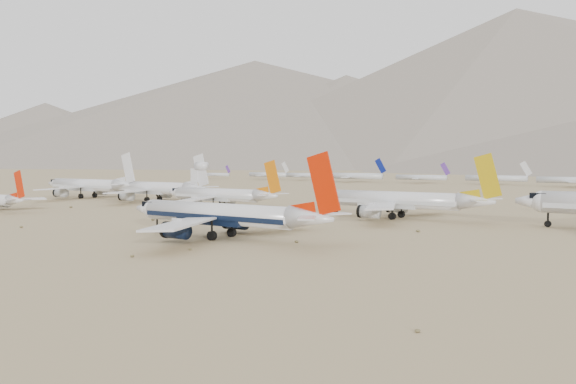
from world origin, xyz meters
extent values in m
plane|color=olive|center=(0.00, 0.00, 0.00)|extent=(7000.00, 7000.00, 0.00)
cylinder|color=silver|center=(6.66, -1.96, 5.13)|extent=(37.75, 4.46, 4.46)
cube|color=black|center=(6.66, -1.96, 4.57)|extent=(37.00, 4.53, 1.00)
sphere|color=silver|center=(-12.22, -1.96, 5.13)|extent=(4.46, 4.46, 4.46)
cube|color=black|center=(-12.89, -1.96, 6.36)|extent=(3.12, 2.90, 1.12)
cone|color=silver|center=(29.99, -1.96, 5.47)|extent=(9.44, 4.46, 4.46)
cube|color=silver|center=(9.57, -15.20, 4.35)|extent=(14.58, 22.98, 0.70)
cube|color=silver|center=(31.83, -6.30, 6.02)|extent=(5.99, 7.84, 0.27)
cylinder|color=black|center=(4.56, -11.24, 2.34)|extent=(5.24, 3.21, 3.21)
cube|color=silver|center=(9.57, 11.28, 4.35)|extent=(14.58, 22.98, 0.70)
cube|color=silver|center=(31.83, 2.38, 6.02)|extent=(5.99, 7.84, 0.27)
cylinder|color=black|center=(4.56, 7.32, 2.34)|extent=(5.24, 3.21, 3.21)
cube|color=red|center=(32.61, -1.96, 11.98)|extent=(7.15, 0.36, 11.79)
cylinder|color=black|center=(-11.10, -1.96, 0.67)|extent=(1.34, 0.56, 1.34)
cylinder|color=black|center=(8.23, -5.08, 0.94)|extent=(1.87, 1.12, 1.87)
cylinder|color=black|center=(8.23, 1.17, 0.94)|extent=(1.87, 1.12, 1.87)
cone|color=silver|center=(-80.78, 5.14, 4.13)|extent=(7.03, 3.37, 3.37)
cube|color=silver|center=(-79.42, 1.90, 4.55)|extent=(4.46, 5.83, 0.20)
cube|color=silver|center=(-95.98, 15.02, 3.29)|extent=(10.85, 17.10, 0.52)
cube|color=silver|center=(-79.42, 8.38, 4.55)|extent=(4.46, 5.83, 0.20)
cylinder|color=silver|center=(-99.72, 12.07, 1.77)|extent=(3.90, 2.43, 2.43)
cube|color=red|center=(-78.83, 5.14, 8.99)|extent=(5.33, 0.27, 8.78)
sphere|color=silver|center=(59.41, 57.98, 6.19)|extent=(5.38, 5.38, 5.38)
cube|color=black|center=(58.60, 57.98, 7.67)|extent=(3.77, 3.50, 1.35)
cylinder|color=black|center=(60.75, 57.98, 0.81)|extent=(1.62, 0.67, 1.62)
cylinder|color=silver|center=(20.58, 56.27, 5.31)|extent=(38.02, 4.62, 4.62)
cube|color=silver|center=(20.58, 56.27, 4.74)|extent=(37.26, 4.69, 1.04)
sphere|color=silver|center=(1.58, 56.27, 5.31)|extent=(4.62, 4.62, 4.62)
cube|color=black|center=(0.88, 56.27, 6.58)|extent=(3.23, 3.00, 1.15)
cone|color=silver|center=(44.08, 56.27, 5.66)|extent=(9.50, 4.62, 4.62)
cube|color=silver|center=(23.52, 42.87, 4.50)|extent=(14.68, 23.14, 0.71)
cube|color=silver|center=(45.93, 51.88, 6.24)|extent=(6.03, 7.89, 0.28)
cylinder|color=silver|center=(18.47, 46.86, 2.42)|extent=(5.28, 3.33, 3.33)
cube|color=silver|center=(23.52, 69.67, 4.50)|extent=(14.68, 23.14, 0.71)
cube|color=silver|center=(45.93, 60.66, 6.24)|extent=(6.03, 7.89, 0.28)
cylinder|color=silver|center=(18.47, 65.68, 2.42)|extent=(5.28, 3.33, 3.33)
cube|color=gold|center=(46.72, 56.27, 12.24)|extent=(7.20, 0.37, 11.87)
cylinder|color=black|center=(2.73, 56.27, 0.69)|extent=(1.39, 0.58, 1.39)
cylinder|color=black|center=(22.17, 53.04, 0.97)|extent=(1.94, 1.15, 1.94)
cylinder|color=black|center=(22.17, 59.50, 0.97)|extent=(1.94, 1.15, 1.94)
cylinder|color=silver|center=(-42.01, 53.12, 4.84)|extent=(34.41, 4.21, 4.21)
cube|color=silver|center=(-42.01, 53.12, 4.31)|extent=(33.72, 4.27, 0.95)
sphere|color=silver|center=(-59.22, 53.12, 4.84)|extent=(4.21, 4.21, 4.21)
cube|color=black|center=(-59.85, 53.12, 5.99)|extent=(2.94, 2.73, 1.05)
cone|color=silver|center=(-20.75, 53.12, 5.15)|extent=(8.60, 4.21, 4.21)
cube|color=silver|center=(-39.36, 40.99, 4.10)|extent=(13.29, 20.94, 0.65)
cube|color=silver|center=(-19.08, 49.15, 5.68)|extent=(5.46, 7.14, 0.25)
cylinder|color=silver|center=(-43.92, 44.60, 2.20)|extent=(4.78, 3.03, 3.03)
cube|color=silver|center=(-39.36, 65.26, 4.10)|extent=(13.29, 20.94, 0.65)
cube|color=silver|center=(-19.08, 57.10, 5.68)|extent=(5.46, 7.14, 0.25)
cylinder|color=silver|center=(-43.92, 61.65, 2.20)|extent=(4.78, 3.03, 3.03)
cube|color=#D36707|center=(-18.36, 53.12, 11.12)|extent=(6.52, 0.34, 10.74)
cylinder|color=black|center=(-58.17, 53.12, 0.63)|extent=(1.26, 0.53, 1.26)
cylinder|color=black|center=(-40.58, 50.18, 0.88)|extent=(1.77, 1.05, 1.77)
cylinder|color=black|center=(-40.58, 56.07, 0.88)|extent=(1.77, 1.05, 1.77)
cylinder|color=silver|center=(-86.66, 64.48, 5.48)|extent=(39.81, 4.77, 4.77)
cube|color=silver|center=(-86.66, 64.48, 4.89)|extent=(39.01, 4.84, 1.07)
sphere|color=silver|center=(-106.56, 64.48, 5.48)|extent=(4.77, 4.77, 4.77)
cube|color=black|center=(-107.28, 64.48, 6.79)|extent=(3.34, 3.10, 1.19)
cone|color=silver|center=(-62.05, 64.48, 5.84)|extent=(9.95, 4.77, 4.77)
cube|color=silver|center=(-83.58, 50.48, 4.65)|extent=(15.38, 24.23, 0.74)
cube|color=silver|center=(-60.12, 59.89, 6.43)|extent=(6.32, 8.26, 0.29)
cylinder|color=silver|center=(-88.87, 54.66, 2.50)|extent=(5.53, 3.43, 3.43)
cube|color=silver|center=(-83.58, 78.47, 4.65)|extent=(15.38, 24.23, 0.74)
cube|color=silver|center=(-60.12, 69.06, 6.43)|extent=(6.32, 8.26, 0.29)
cylinder|color=silver|center=(-88.87, 74.29, 2.50)|extent=(5.53, 3.43, 3.43)
cube|color=silver|center=(-59.29, 64.48, 12.72)|extent=(7.55, 0.38, 12.43)
cylinder|color=silver|center=(-59.01, 64.48, 14.25)|extent=(4.98, 3.09, 3.09)
cylinder|color=black|center=(-105.37, 64.48, 0.71)|extent=(1.43, 0.60, 1.43)
cylinder|color=black|center=(-85.00, 61.14, 1.00)|extent=(2.00, 1.19, 2.00)
cylinder|color=black|center=(-85.00, 67.82, 1.00)|extent=(2.00, 1.19, 2.00)
cylinder|color=silver|center=(-126.12, 62.89, 5.79)|extent=(41.01, 5.04, 5.04)
cube|color=silver|center=(-126.12, 62.89, 5.16)|extent=(40.19, 5.11, 1.13)
sphere|color=silver|center=(-146.63, 62.89, 5.79)|extent=(5.04, 5.04, 5.04)
cube|color=black|center=(-147.38, 62.89, 7.18)|extent=(3.53, 3.28, 1.26)
cone|color=silver|center=(-100.78, 62.89, 6.17)|extent=(10.25, 5.04, 5.04)
cube|color=silver|center=(-122.96, 48.41, 4.91)|extent=(15.84, 24.96, 0.78)
cube|color=silver|center=(-98.78, 58.14, 6.80)|extent=(6.51, 8.51, 0.30)
cylinder|color=silver|center=(-128.40, 52.71, 2.64)|extent=(5.70, 3.63, 3.63)
cube|color=silver|center=(-122.96, 77.37, 4.91)|extent=(15.84, 24.96, 0.78)
cube|color=silver|center=(-98.78, 67.63, 6.80)|extent=(6.51, 8.51, 0.30)
cylinder|color=silver|center=(-128.40, 73.06, 2.64)|extent=(5.70, 3.63, 3.63)
cube|color=silver|center=(-97.93, 62.89, 13.29)|extent=(7.77, 0.40, 12.81)
cylinder|color=black|center=(-145.37, 62.89, 0.76)|extent=(1.51, 0.63, 1.51)
cylinder|color=black|center=(-124.41, 59.36, 1.06)|extent=(2.12, 1.26, 2.12)
cylinder|color=black|center=(-124.41, 66.41, 1.06)|extent=(2.12, 1.26, 2.12)
cylinder|color=silver|center=(-259.80, 300.44, 3.90)|extent=(30.36, 3.00, 3.00)
cube|color=#592F97|center=(-245.51, 300.44, 8.97)|extent=(6.05, 0.30, 7.61)
cube|color=silver|center=(-259.80, 292.58, 3.45)|extent=(8.00, 13.97, 0.30)
cube|color=silver|center=(-259.80, 308.30, 3.45)|extent=(8.00, 13.97, 0.30)
cylinder|color=silver|center=(-207.58, 309.83, 4.35)|extent=(39.54, 3.91, 3.91)
cube|color=silver|center=(-188.97, 309.83, 10.96)|extent=(7.88, 0.39, 9.92)
cube|color=silver|center=(-207.58, 299.60, 3.77)|extent=(10.42, 18.20, 0.39)
cube|color=silver|center=(-207.58, 320.07, 3.77)|extent=(10.42, 18.20, 0.39)
cylinder|color=silver|center=(-170.13, 311.76, 4.26)|extent=(37.70, 3.73, 3.73)
cube|color=#592F97|center=(-152.39, 311.76, 10.56)|extent=(7.51, 0.37, 9.46)
cube|color=silver|center=(-170.13, 302.00, 3.70)|extent=(9.93, 17.35, 0.37)
cube|color=silver|center=(-170.13, 321.52, 3.70)|extent=(9.93, 17.35, 0.37)
cylinder|color=silver|center=(-116.38, 297.96, 4.74)|extent=(47.41, 4.69, 4.69)
cube|color=navy|center=(-94.07, 297.96, 12.66)|extent=(9.44, 0.47, 11.89)
cube|color=silver|center=(-116.38, 285.69, 4.04)|extent=(12.49, 21.82, 0.47)
cube|color=silver|center=(-116.38, 310.24, 4.04)|extent=(12.49, 21.82, 0.47)
cylinder|color=silver|center=(-64.88, 304.73, 4.29)|extent=(38.25, 3.78, 3.78)
cube|color=#592F97|center=(-46.88, 304.73, 10.68)|extent=(7.62, 0.38, 9.59)
cube|color=silver|center=(-64.88, 294.83, 3.72)|extent=(10.08, 17.61, 0.38)
cube|color=silver|center=(-64.88, 314.63, 3.72)|extent=(10.08, 17.61, 0.38)
cylinder|color=silver|center=(-12.80, 308.44, 4.42)|extent=(40.95, 4.05, 4.05)
cube|color=silver|center=(6.47, 308.44, 11.27)|extent=(8.16, 0.40, 10.27)
cube|color=silver|center=(-12.80, 297.84, 3.82)|extent=(10.79, 18.85, 0.40)
cube|color=silver|center=(-12.80, 319.04, 3.82)|extent=(10.79, 18.85, 0.40)
cylinder|color=silver|center=(35.85, 294.85, 4.40)|extent=(40.44, 4.00, 4.00)
cube|color=silver|center=(35.85, 284.38, 3.80)|extent=(10.66, 18.62, 0.40)
cube|color=silver|center=(35.85, 305.32, 3.80)|extent=(10.66, 18.62, 0.40)
cone|color=slate|center=(-2600.00, 1630.00, 160.00)|extent=(2048.00, 2048.00, 320.00)
cone|color=slate|center=(-1900.00, 1520.00, 130.00)|extent=(1456.00, 1456.00, 260.00)
cone|color=slate|center=(-1300.00, 1720.00, 210.00)|extent=(3024.00, 3024.00, 420.00)
cone|color=slate|center=(-800.00, 1560.00, 150.00)|extent=(1800.00, 1800.00, 300.00)
cone|color=slate|center=(-300.00, 1690.00, 235.00)|extent=(2444.00, 2444.00, 470.00)
cone|color=slate|center=(-1500.00, 1100.00, 60.00)|extent=(1080.00, 1080.00, 120.00)
cone|color=slate|center=(-700.00, 1100.00, 47.50)|extent=(855.00, 855.00, 95.00)
ellipsoid|color=brown|center=(-85.20, 27.20, 0.34)|extent=(1.12, 1.12, 0.62)
ellipsoid|color=brown|center=(-44.10, -14.90, 0.25)|extent=(0.84, 0.84, 0.46)
ellipsoid|color=brown|center=(-30.40, 14.40, 0.29)|extent=(0.98, 0.98, 0.54)
ellipsoid|color=brown|center=(10.70, -27.70, 0.21)|extent=(0.70, 0.70, 0.39)
ellipsoid|color=brown|center=(24.40, 1.60, 0.25)|extent=(0.84, 0.84, 0.46)
ellipsoid|color=brown|center=(38.10, 30.90, 0.29)|extent=(0.98, 0.98, 0.54)
ellipsoid|color=brown|center=(65.50, -40.50, 0.17)|extent=(0.56, 0.56, 0.31)
ellipsoid|color=brown|center=(13.64, -16.96, 0.21)|extent=(0.68, 0.68, 0.38)
camera|label=1|loc=(84.41, -90.16, 16.01)|focal=35.00mm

